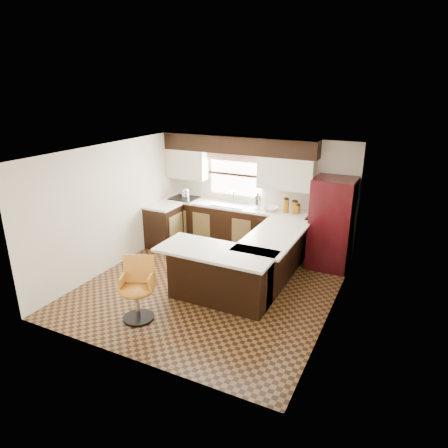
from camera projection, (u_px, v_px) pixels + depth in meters
The scene contains 30 objects.
floor at pixel (210, 287), 7.11m from camera, with size 4.40×4.40×0.00m, color #49301A.
ceiling at pixel (208, 152), 6.31m from camera, with size 4.40×4.40×0.00m, color silver.
wall_back at pixel (257, 193), 8.57m from camera, with size 4.40×4.40×0.00m, color beige.
wall_front at pixel (123, 277), 4.85m from camera, with size 4.40×4.40×0.00m, color beige.
wall_left at pixel (112, 207), 7.58m from camera, with size 4.40×4.40×0.00m, color beige.
wall_right at pixel (335, 244), 5.84m from camera, with size 4.40×4.40×0.00m, color beige.
base_cab_back at pixel (232, 227), 8.76m from camera, with size 3.30×0.60×0.90m, color black.
base_cab_left at pixel (164, 226), 8.77m from camera, with size 0.60×0.70×0.90m, color black.
counter_back at pixel (232, 206), 8.60m from camera, with size 3.30×0.60×0.04m, color silver.
counter_left at pixel (163, 206), 8.61m from camera, with size 0.60×0.70×0.04m, color silver.
soffit at pixel (237, 145), 8.25m from camera, with size 3.40×0.35×0.36m, color black.
upper_cab_left at pixel (188, 164), 8.92m from camera, with size 0.94×0.35×0.64m, color beige.
upper_cab_right at pixel (286, 173), 7.97m from camera, with size 1.14×0.35×0.64m, color beige.
window_pane at pixel (236, 175), 8.65m from camera, with size 1.20×0.02×0.90m, color white.
valance at pixel (235, 157), 8.48m from camera, with size 1.30×0.06×0.18m, color #D19B93.
sink at pixel (230, 204), 8.59m from camera, with size 0.75×0.45×0.03m, color #B2B2B7.
dishwasher at pixel (271, 239), 8.10m from camera, with size 0.58×0.03×0.78m, color black.
cooktop at pixel (184, 198), 9.07m from camera, with size 0.58×0.50×0.03m, color black.
peninsula_long at pixel (270, 260), 7.12m from camera, with size 0.60×1.95×0.90m, color black.
peninsula_return at pixel (220, 276), 6.51m from camera, with size 1.65×0.60×0.90m, color black.
counter_pen_long at pixel (274, 235), 6.94m from camera, with size 0.84×1.95×0.04m, color silver.
counter_pen_return at pixel (216, 251), 6.28m from camera, with size 1.89×0.84×0.04m, color silver.
refrigerator at pixel (332, 224), 7.63m from camera, with size 0.76×0.73×1.77m, color #38090D.
bar_chair at pixel (137, 291), 5.98m from camera, with size 0.52×0.52×0.97m, color orange, non-canonical shape.
kettle at pixel (186, 192), 9.00m from camera, with size 0.20×0.20×0.27m, color silver, non-canonical shape.
percolator at pixel (258, 202), 8.30m from camera, with size 0.13×0.13×0.29m, color silver.
mixing_bowl at pixel (271, 209), 8.22m from camera, with size 0.31×0.31×0.08m, color white.
canister_large at pixel (286, 206), 8.07m from camera, with size 0.12×0.12×0.27m, color #936315.
canister_med at pixel (295, 208), 8.00m from camera, with size 0.13×0.13×0.24m, color #936315.
canister_small at pixel (297, 210), 7.99m from camera, with size 0.12×0.12×0.18m, color #936315.
Camera 1 is at (3.02, -5.57, 3.43)m, focal length 32.00 mm.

